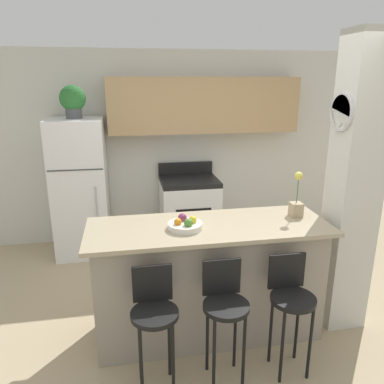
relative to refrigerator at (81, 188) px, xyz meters
The scene contains 12 objects.
ground_plane 2.42m from the refrigerator, 57.09° to the right, with size 14.00×14.00×0.00m, color tan.
wall_back 1.56m from the refrigerator, 12.99° to the left, with size 5.60×0.38×2.55m.
pillar_right 3.17m from the refrigerator, 38.20° to the right, with size 0.38×0.32×2.55m.
counter_bar 2.28m from the refrigerator, 57.09° to the right, with size 2.01×0.72×1.02m.
refrigerator is the anchor object (origin of this frame).
stove_range 1.45m from the refrigerator, ahead, with size 0.76×0.66×1.07m.
bar_stool_left 2.55m from the refrigerator, 73.53° to the right, with size 0.34×0.34×0.92m.
bar_stool_mid 2.73m from the refrigerator, 63.21° to the right, with size 0.34×0.34×0.92m.
bar_stool_right 3.00m from the refrigerator, 54.46° to the right, with size 0.34×0.34×0.92m.
potted_plant_on_fridge 1.07m from the refrigerator, 116.12° to the left, with size 0.30×0.30×0.39m.
orchid_vase 2.74m from the refrigerator, 42.09° to the right, with size 0.10×0.10×0.40m.
fruit_bowl 2.20m from the refrigerator, 62.24° to the right, with size 0.28×0.28×0.11m.
Camera 1 is at (-0.65, -2.80, 2.17)m, focal length 35.00 mm.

